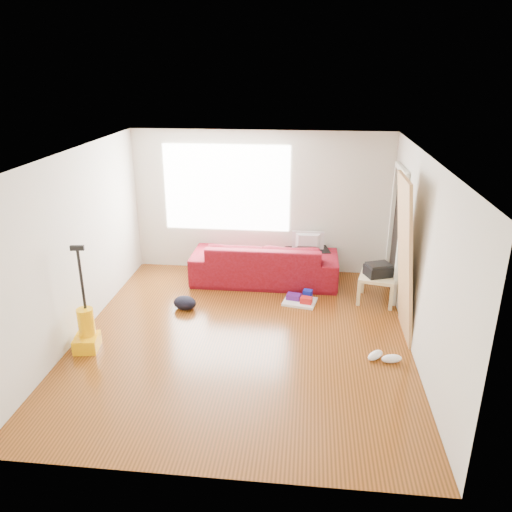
# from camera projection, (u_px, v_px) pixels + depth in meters

# --- Properties ---
(room) EXTENTS (4.51, 5.01, 2.51)m
(room) POSITION_uv_depth(u_px,v_px,m) (249.00, 249.00, 6.55)
(room) COLOR #4B2B0D
(room) RESTS_ON ground
(sofa) EXTENTS (2.47, 0.97, 0.72)m
(sofa) POSITION_uv_depth(u_px,v_px,m) (265.00, 281.00, 8.66)
(sofa) COLOR #5B0308
(sofa) RESTS_ON ground
(tv_stand) EXTENTS (0.81, 0.56, 0.51)m
(tv_stand) POSITION_uv_depth(u_px,v_px,m) (307.00, 263.00, 8.74)
(tv_stand) COLOR black
(tv_stand) RESTS_ON ground
(tv) EXTENTS (0.55, 0.07, 0.32)m
(tv) POSITION_uv_depth(u_px,v_px,m) (308.00, 241.00, 8.60)
(tv) COLOR black
(tv) RESTS_ON tv_stand
(side_table) EXTENTS (0.64, 0.64, 0.44)m
(side_table) POSITION_uv_depth(u_px,v_px,m) (377.00, 280.00, 7.80)
(side_table) COLOR #CBB97A
(side_table) RESTS_ON ground
(printer) EXTENTS (0.47, 0.41, 0.20)m
(printer) POSITION_uv_depth(u_px,v_px,m) (378.00, 270.00, 7.74)
(printer) COLOR black
(printer) RESTS_ON side_table
(bucket) EXTENTS (0.29, 0.29, 0.26)m
(bucket) POSITION_uv_depth(u_px,v_px,m) (252.00, 287.00, 8.43)
(bucket) COLOR #2930BB
(bucket) RESTS_ON ground
(toilet_paper) EXTENTS (0.13, 0.13, 0.12)m
(toilet_paper) POSITION_uv_depth(u_px,v_px,m) (249.00, 277.00, 8.33)
(toilet_paper) COLOR white
(toilet_paper) RESTS_ON bucket
(cleaning_tray) EXTENTS (0.57, 0.49, 0.18)m
(cleaning_tray) POSITION_uv_depth(u_px,v_px,m) (301.00, 299.00, 7.86)
(cleaning_tray) COLOR white
(cleaning_tray) RESTS_ON ground
(backpack) EXTENTS (0.44, 0.39, 0.20)m
(backpack) POSITION_uv_depth(u_px,v_px,m) (185.00, 309.00, 7.68)
(backpack) COLOR black
(backpack) RESTS_ON ground
(sneakers) EXTENTS (0.47, 0.28, 0.11)m
(sneakers) POSITION_uv_depth(u_px,v_px,m) (383.00, 357.00, 6.32)
(sneakers) COLOR white
(sneakers) RESTS_ON ground
(vacuum) EXTENTS (0.35, 0.38, 1.43)m
(vacuum) POSITION_uv_depth(u_px,v_px,m) (86.00, 331.00, 6.52)
(vacuum) COLOR #F8AD04
(vacuum) RESTS_ON ground
(door_panel) EXTENTS (0.28, 0.89, 2.21)m
(door_panel) POSITION_uv_depth(u_px,v_px,m) (396.00, 332.00, 7.00)
(door_panel) COLOR #AE7947
(door_panel) RESTS_ON ground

